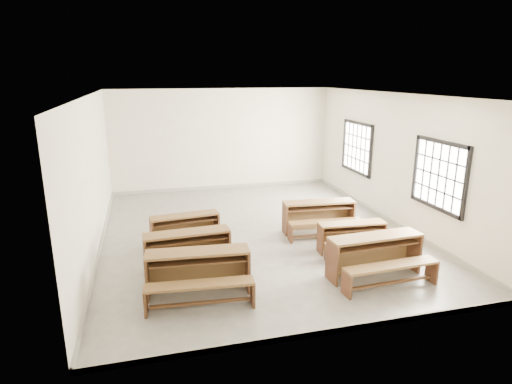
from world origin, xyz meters
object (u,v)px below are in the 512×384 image
object	(u,v)px
desk_set_1	(188,248)
desk_set_4	(352,235)
desk_set_2	(186,227)
desk_set_5	(319,215)
desk_set_3	(376,253)
desk_set_0	(198,270)

from	to	relation	value
desk_set_1	desk_set_4	distance (m)	3.42
desk_set_4	desk_set_2	bearing A→B (deg)	163.46
desk_set_5	desk_set_4	bearing A→B (deg)	-75.48
desk_set_1	desk_set_5	xyz separation A→B (m)	(3.19, 1.20, 0.01)
desk_set_1	desk_set_2	xyz separation A→B (m)	(0.08, 1.25, -0.04)
desk_set_4	desk_set_3	bearing A→B (deg)	-91.30
desk_set_2	desk_set_4	bearing A→B (deg)	-28.25
desk_set_5	desk_set_2	bearing A→B (deg)	-176.46
desk_set_3	desk_set_4	xyz separation A→B (m)	(0.12, 1.16, -0.09)
desk_set_1	desk_set_4	bearing A→B (deg)	-4.51
desk_set_0	desk_set_5	world-z (taller)	desk_set_0
desk_set_0	desk_set_5	xyz separation A→B (m)	(3.13, 2.26, -0.01)
desk_set_2	desk_set_5	size ratio (longest dim) A/B	0.90
desk_set_0	desk_set_5	distance (m)	3.86
desk_set_4	desk_set_1	bearing A→B (deg)	-176.18
desk_set_1	desk_set_2	distance (m)	1.25
desk_set_1	desk_set_2	bearing A→B (deg)	82.89
desk_set_4	desk_set_5	distance (m)	1.27
desk_set_0	desk_set_4	size ratio (longest dim) A/B	1.23
desk_set_0	desk_set_4	distance (m)	3.50
desk_set_0	desk_set_2	world-z (taller)	desk_set_0
desk_set_1	desk_set_5	bearing A→B (deg)	16.97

